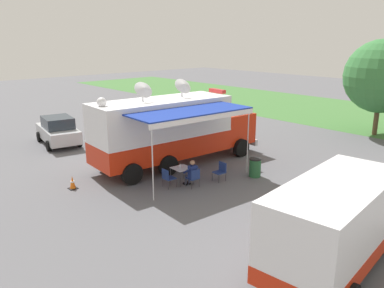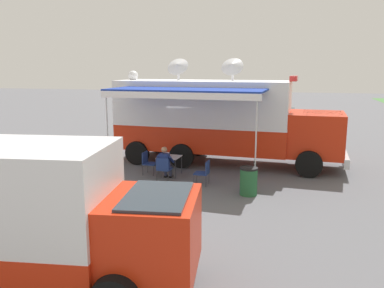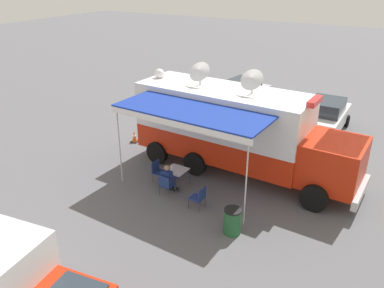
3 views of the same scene
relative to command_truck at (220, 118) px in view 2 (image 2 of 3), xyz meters
name	(u,v)px [view 2 (image 2 of 3)]	position (x,y,z in m)	size (l,w,h in m)	color
ground_plane	(203,162)	(-0.08, -0.75, -1.95)	(100.00, 100.00, 0.00)	#5B5B60
lot_stripe	(245,154)	(-2.10, 0.90, -1.94)	(0.12, 4.80, 0.01)	silver
command_truck	(220,118)	(0.00, 0.00, 0.00)	(5.18, 9.62, 4.53)	red
folding_table	(169,158)	(2.37, -1.52, -1.27)	(0.85, 0.85, 0.73)	silver
water_bottle	(165,154)	(2.44, -1.67, -1.11)	(0.07, 0.07, 0.22)	silver
folding_chair_at_table	(164,167)	(3.17, -1.50, -1.43)	(0.51, 0.51, 0.87)	navy
folding_chair_beside_table	(148,161)	(2.40, -2.37, -1.43)	(0.51, 0.51, 0.87)	navy
folding_chair_spare_by_truck	(204,171)	(3.34, 0.03, -1.43)	(0.50, 0.50, 0.87)	navy
seated_responder	(165,162)	(2.98, -1.49, -1.30)	(0.68, 0.57, 1.25)	navy
trash_bin	(249,181)	(4.06, 1.64, -1.49)	(0.57, 0.57, 0.91)	#235B33
traffic_cone	(102,149)	(-0.28, -5.60, -1.67)	(0.36, 0.36, 0.58)	black
support_truck	(1,213)	(10.46, -2.37, -0.56)	(2.95, 7.00, 2.70)	white
car_behind_truck	(194,118)	(-7.88, -2.97, -1.07)	(4.43, 2.51, 1.76)	#B2B5BA
car_far_corner	(279,124)	(-6.34, 2.35, -1.07)	(4.23, 2.08, 1.76)	silver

